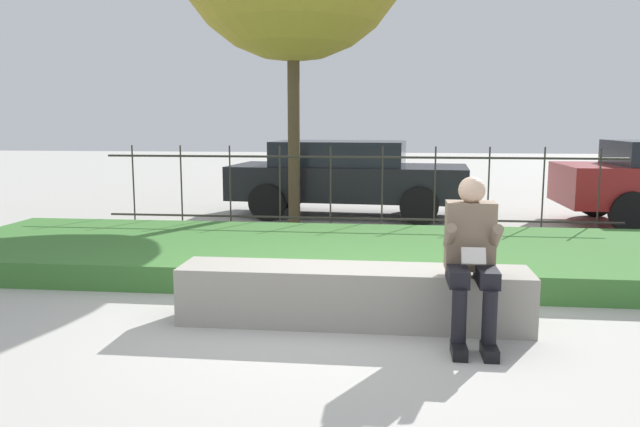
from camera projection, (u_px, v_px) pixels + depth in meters
name	position (u px, v px, depth m)	size (l,w,h in m)	color
ground_plane	(327.00, 322.00, 5.37)	(60.00, 60.00, 0.00)	#B2AFA8
stone_bench	(353.00, 298.00, 5.31)	(2.96, 0.55, 0.49)	gray
person_seated_reader	(471.00, 252.00, 4.83)	(0.42, 0.73, 1.29)	black
grass_berm	(346.00, 254.00, 7.46)	(9.71, 2.90, 0.27)	#3D7533
iron_fence	(356.00, 189.00, 9.30)	(7.71, 0.03, 1.35)	#332D28
car_parked_center	(346.00, 176.00, 11.38)	(4.33, 2.08, 1.36)	black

